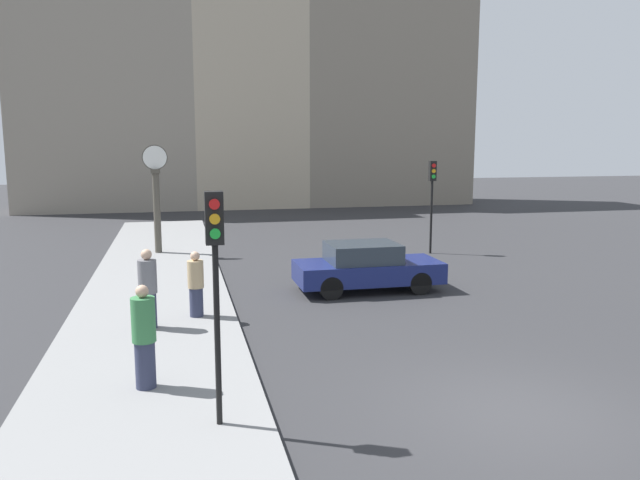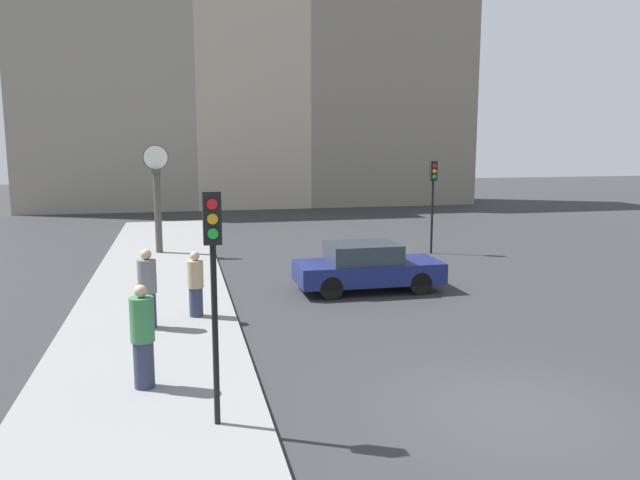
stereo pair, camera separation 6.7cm
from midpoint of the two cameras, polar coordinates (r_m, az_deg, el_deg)
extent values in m
plane|color=#2D2D30|center=(10.86, 17.40, -14.85)|extent=(120.00, 120.00, 0.00)
cube|color=gray|center=(20.57, -14.72, -3.22)|extent=(3.98, 27.22, 0.13)
cube|color=gray|center=(42.57, -19.30, 15.33)|extent=(10.88, 5.00, 18.74)
cube|color=#B7A88E|center=(42.42, -6.59, 12.41)|extent=(7.21, 5.00, 13.76)
cube|color=gray|center=(44.58, 5.80, 14.02)|extent=(11.53, 5.00, 16.50)
cube|color=navy|center=(18.23, 4.30, -2.88)|extent=(4.21, 1.79, 0.59)
cube|color=#2D3842|center=(18.07, 3.81, -1.14)|extent=(2.02, 1.61, 0.54)
cylinder|color=black|center=(19.42, 7.28, -2.93)|extent=(0.65, 0.22, 0.65)
cylinder|color=black|center=(17.99, 9.01, -3.93)|extent=(0.65, 0.22, 0.65)
cylinder|color=black|center=(18.69, -0.26, -3.32)|extent=(0.65, 0.22, 0.65)
cylinder|color=black|center=(17.20, 0.91, -4.42)|extent=(0.65, 0.22, 0.65)
cylinder|color=black|center=(9.37, -9.57, -8.65)|extent=(0.09, 0.09, 2.73)
cube|color=black|center=(9.00, -9.86, 1.99)|extent=(0.26, 0.20, 0.76)
cylinder|color=red|center=(8.86, -9.85, 3.24)|extent=(0.15, 0.04, 0.15)
cylinder|color=orange|center=(8.88, -9.81, 1.90)|extent=(0.15, 0.04, 0.15)
cylinder|color=green|center=(8.91, -9.78, 0.57)|extent=(0.15, 0.04, 0.15)
cylinder|color=black|center=(24.49, 10.06, 2.05)|extent=(0.09, 0.09, 2.82)
cube|color=black|center=(24.34, 10.17, 6.24)|extent=(0.26, 0.20, 0.76)
cylinder|color=red|center=(24.23, 10.30, 6.71)|extent=(0.15, 0.04, 0.15)
cylinder|color=orange|center=(24.23, 10.28, 6.22)|extent=(0.15, 0.04, 0.15)
cylinder|color=green|center=(24.24, 10.27, 5.73)|extent=(0.15, 0.04, 0.15)
cylinder|color=#4C473D|center=(24.35, -14.75, 2.38)|extent=(0.26, 0.26, 3.01)
cube|color=#4C473D|center=(24.23, -14.90, 6.10)|extent=(0.34, 0.34, 0.16)
cylinder|color=#4C473D|center=(24.21, -14.95, 7.31)|extent=(0.93, 0.04, 0.93)
cylinder|color=white|center=(24.21, -14.95, 7.31)|extent=(0.87, 0.06, 0.87)
cylinder|color=#2D334C|center=(15.41, -11.36, -5.57)|extent=(0.33, 0.33, 0.71)
cylinder|color=tan|center=(15.26, -11.44, -3.08)|extent=(0.39, 0.39, 0.66)
sphere|color=tan|center=(15.17, -11.49, -1.45)|extent=(0.23, 0.23, 0.23)
cylinder|color=#2D334C|center=(11.28, -15.84, -10.90)|extent=(0.34, 0.34, 0.82)
cylinder|color=#387A47|center=(11.04, -16.02, -7.01)|extent=(0.41, 0.41, 0.77)
sphere|color=tan|center=(10.92, -16.13, -4.53)|extent=(0.22, 0.22, 0.22)
cylinder|color=#2D334C|center=(14.70, -15.51, -6.22)|extent=(0.36, 0.36, 0.81)
cylinder|color=slate|center=(14.52, -15.64, -3.23)|extent=(0.42, 0.42, 0.76)
sphere|color=tan|center=(14.43, -15.72, -1.28)|extent=(0.24, 0.24, 0.24)
camera|label=1|loc=(0.03, -90.11, -0.02)|focal=35.00mm
camera|label=2|loc=(0.03, 89.89, 0.02)|focal=35.00mm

